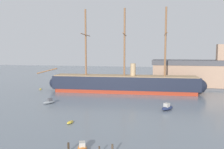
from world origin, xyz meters
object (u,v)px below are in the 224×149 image
at_px(dinghy_near_centre, 70,122).
at_px(motorboat_distant_centre, 117,88).
at_px(motorboat_alongside_bow, 49,102).
at_px(motorboat_foreground_right, 82,148).
at_px(motorboat_alongside_stern, 167,108).
at_px(dockside_warehouse_right, 214,74).
at_px(tall_ship, 124,83).
at_px(mooring_piling_left_pair, 68,147).
at_px(dinghy_far_left, 41,89).

height_order(dinghy_near_centre, motorboat_distant_centre, motorboat_distant_centre).
relative_size(dinghy_near_centre, motorboat_alongside_bow, 0.57).
bearing_deg(dinghy_near_centre, motorboat_alongside_bow, 130.58).
relative_size(motorboat_foreground_right, motorboat_alongside_bow, 0.94).
relative_size(dinghy_near_centre, motorboat_alongside_stern, 0.48).
distance_m(motorboat_foreground_right, dockside_warehouse_right, 74.52).
xyz_separation_m(tall_ship, dinghy_near_centre, (-4.72, -37.01, -2.98)).
relative_size(mooring_piling_left_pair, dockside_warehouse_right, 0.03).
height_order(motorboat_foreground_right, motorboat_alongside_bow, motorboat_alongside_bow).
bearing_deg(dinghy_far_left, dockside_warehouse_right, 17.08).
bearing_deg(motorboat_distant_centre, motorboat_foreground_right, -83.77).
height_order(motorboat_alongside_bow, mooring_piling_left_pair, motorboat_alongside_bow).
relative_size(dinghy_far_left, mooring_piling_left_pair, 1.56).
distance_m(motorboat_distant_centre, mooring_piling_left_pair, 54.58).
bearing_deg(motorboat_foreground_right, dinghy_far_left, 126.35).
bearing_deg(dockside_warehouse_right, dinghy_far_left, -162.92).
bearing_deg(motorboat_distant_centre, dockside_warehouse_right, 19.92).
bearing_deg(motorboat_alongside_bow, dinghy_far_left, 125.95).
height_order(mooring_piling_left_pair, dockside_warehouse_right, dockside_warehouse_right).
relative_size(motorboat_foreground_right, dinghy_far_left, 1.61).
height_order(motorboat_foreground_right, dinghy_near_centre, motorboat_foreground_right).
bearing_deg(dockside_warehouse_right, motorboat_foreground_right, -115.07).
bearing_deg(motorboat_alongside_stern, mooring_piling_left_pair, -117.60).
bearing_deg(dinghy_near_centre, motorboat_distant_centre, 88.60).
xyz_separation_m(tall_ship, dinghy_far_left, (-32.42, -1.51, -2.99)).
bearing_deg(motorboat_alongside_stern, dinghy_far_left, 156.67).
distance_m(motorboat_foreground_right, dinghy_near_centre, 13.44).
bearing_deg(motorboat_distant_centre, dinghy_far_left, -166.74).
relative_size(motorboat_alongside_bow, motorboat_distant_centre, 1.06).
distance_m(motorboat_alongside_stern, motorboat_distant_centre, 32.68).
xyz_separation_m(motorboat_foreground_right, motorboat_alongside_stern, (12.44, 26.73, 0.14)).
height_order(motorboat_alongside_bow, motorboat_alongside_stern, motorboat_alongside_stern).
xyz_separation_m(motorboat_alongside_bow, mooring_piling_left_pair, (17.84, -27.11, 0.18)).
height_order(motorboat_foreground_right, mooring_piling_left_pair, mooring_piling_left_pair).
height_order(dinghy_far_left, dockside_warehouse_right, dockside_warehouse_right).
relative_size(dinghy_near_centre, motorboat_distant_centre, 0.61).
bearing_deg(dinghy_near_centre, motorboat_alongside_stern, 38.15).
distance_m(tall_ship, motorboat_alongside_stern, 26.39).
xyz_separation_m(tall_ship, dockside_warehouse_right, (33.69, 18.80, 2.32)).
bearing_deg(tall_ship, motorboat_alongside_bow, -128.43).
bearing_deg(mooring_piling_left_pair, motorboat_alongside_bow, 123.34).
bearing_deg(tall_ship, mooring_piling_left_pair, -89.63).
bearing_deg(mooring_piling_left_pair, dockside_warehouse_right, 63.85).
relative_size(tall_ship, motorboat_foreground_right, 17.55).
bearing_deg(mooring_piling_left_pair, motorboat_distant_centre, 94.21).
bearing_deg(motorboat_foreground_right, mooring_piling_left_pair, -161.06).
relative_size(tall_ship, motorboat_alongside_stern, 13.84).
height_order(tall_ship, dinghy_far_left, tall_ship).
bearing_deg(dinghy_near_centre, motorboat_foreground_right, -59.07).
relative_size(motorboat_foreground_right, mooring_piling_left_pair, 2.51).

